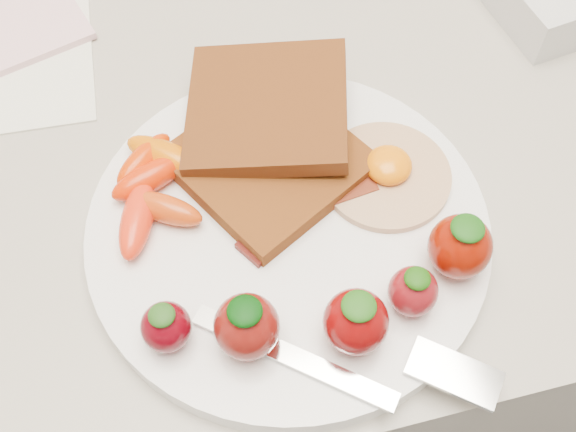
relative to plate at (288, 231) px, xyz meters
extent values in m
cube|color=gray|center=(0.00, 0.16, -0.46)|extent=(2.00, 0.60, 0.90)
cylinder|color=white|center=(0.00, 0.00, 0.00)|extent=(0.27, 0.27, 0.02)
cube|color=#3E210A|center=(0.00, 0.05, 0.02)|extent=(0.15, 0.15, 0.01)
cube|color=#462307|center=(0.01, 0.08, 0.03)|extent=(0.14, 0.14, 0.03)
cylinder|color=beige|center=(0.07, 0.02, 0.01)|extent=(0.10, 0.10, 0.01)
ellipsoid|color=orange|center=(0.08, 0.02, 0.02)|extent=(0.04, 0.04, 0.02)
cube|color=#4C0F0D|center=(0.00, 0.00, 0.01)|extent=(0.09, 0.06, 0.00)
cube|color=#451B0D|center=(0.02, 0.01, 0.01)|extent=(0.09, 0.03, 0.00)
cube|color=black|center=(0.01, 0.02, 0.02)|extent=(0.08, 0.08, 0.00)
ellipsoid|color=red|center=(-0.08, 0.05, 0.02)|extent=(0.06, 0.04, 0.02)
ellipsoid|color=#BF3C0C|center=(-0.08, 0.03, 0.02)|extent=(0.06, 0.05, 0.02)
ellipsoid|color=red|center=(-0.10, 0.02, 0.02)|extent=(0.04, 0.06, 0.02)
ellipsoid|color=#D96200|center=(-0.07, 0.07, 0.02)|extent=(0.06, 0.06, 0.02)
ellipsoid|color=red|center=(-0.09, 0.07, 0.02)|extent=(0.05, 0.05, 0.02)
ellipsoid|color=#57020C|center=(-0.09, -0.06, 0.03)|extent=(0.03, 0.03, 0.03)
ellipsoid|color=#1E4613|center=(-0.09, -0.06, 0.04)|extent=(0.02, 0.02, 0.01)
ellipsoid|color=maroon|center=(-0.04, -0.07, 0.03)|extent=(0.04, 0.04, 0.04)
ellipsoid|color=black|center=(-0.04, -0.07, 0.05)|extent=(0.02, 0.02, 0.01)
ellipsoid|color=#6F0506|center=(0.02, -0.09, 0.03)|extent=(0.04, 0.04, 0.04)
ellipsoid|color=#1B4E0F|center=(0.02, -0.09, 0.05)|extent=(0.02, 0.02, 0.01)
ellipsoid|color=maroon|center=(0.06, -0.07, 0.03)|extent=(0.03, 0.03, 0.03)
ellipsoid|color=#174809|center=(0.06, -0.07, 0.04)|extent=(0.02, 0.02, 0.01)
ellipsoid|color=#790F02|center=(0.10, -0.05, 0.03)|extent=(0.04, 0.04, 0.04)
ellipsoid|color=#14470D|center=(0.10, -0.05, 0.05)|extent=(0.02, 0.02, 0.01)
cube|color=white|center=(-0.02, -0.09, 0.01)|extent=(0.11, 0.09, 0.00)
cube|color=white|center=(0.07, -0.12, 0.01)|extent=(0.06, 0.05, 0.00)
camera|label=1|loc=(-0.06, -0.24, 0.42)|focal=45.00mm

